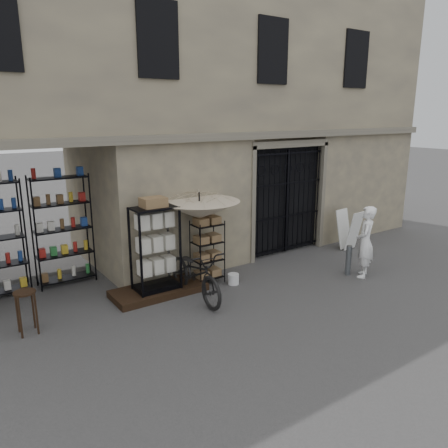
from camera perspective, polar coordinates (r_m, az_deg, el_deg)
ground at (r=9.70m, az=8.71°, el=-8.78°), size 80.00×80.00×0.00m
main_building at (r=12.16m, az=-4.02°, el=17.69°), size 14.00×4.00×9.00m
shop_recess at (r=9.67m, az=-23.41°, el=-0.52°), size 3.00×1.70×3.00m
shop_shelving at (r=10.20m, az=-24.11°, el=-1.32°), size 2.70×0.50×2.50m
iron_gate at (r=12.01m, az=7.69°, el=3.25°), size 2.50×0.21×3.00m
step_platform at (r=9.59m, az=-8.51°, el=-8.57°), size 2.00×0.90×0.15m
display_cabinet at (r=9.22m, az=-8.90°, el=-3.75°), size 1.03×0.86×1.92m
wire_rack at (r=9.89m, az=-2.19°, el=-3.75°), size 0.72×0.59×1.46m
market_umbrella at (r=9.54m, az=-3.23°, el=2.49°), size 1.95×1.97×2.54m
white_bucket at (r=9.98m, az=1.23°, el=-7.19°), size 0.28×0.28×0.24m
bicycle at (r=9.35m, az=-3.73°, el=-9.55°), size 0.77×1.12×2.08m
wooden_stool at (r=8.50m, az=-24.38°, el=-10.35°), size 0.43×0.43×0.79m
steel_bollard at (r=10.87m, az=15.94°, el=-4.58°), size 0.15×0.15×0.72m
shopkeeper at (r=11.00m, az=17.62°, el=-6.49°), size 1.50×1.74×0.41m
easel_sign at (r=12.82m, az=16.00°, el=-0.74°), size 0.59×0.66×1.10m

